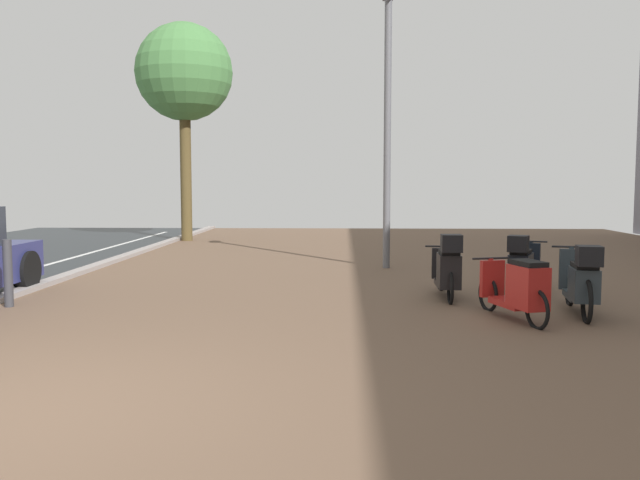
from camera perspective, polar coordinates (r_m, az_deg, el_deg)
ground at (r=5.07m, az=-10.58°, el=-14.84°), size 21.00×40.00×0.13m
scooter_near at (r=8.46m, az=16.61°, el=-4.02°), size 0.72×1.58×0.79m
scooter_mid at (r=10.79m, az=16.90°, el=-2.03°), size 0.94×1.65×0.93m
scooter_far at (r=9.06m, az=21.39°, el=-3.33°), size 0.61×1.75×0.96m
scooter_extra at (r=9.82m, az=10.83°, el=-2.42°), size 0.52×1.68×1.00m
lamp_post at (r=13.27m, az=5.78°, el=10.66°), size 0.20×0.52×5.40m
street_tree at (r=20.04m, az=-11.52°, el=13.73°), size 2.77×2.77×6.23m
bollard_far at (r=9.99m, az=-25.09°, el=-2.59°), size 0.12×0.12×0.92m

